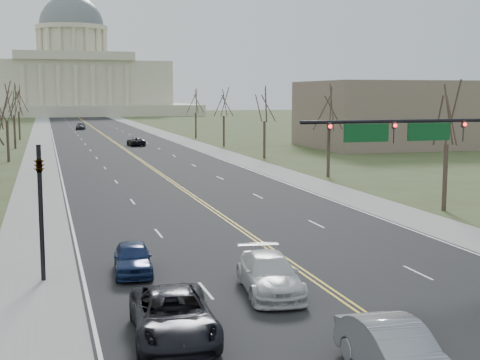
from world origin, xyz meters
TOP-DOWN VIEW (x-y plane):
  - road at (0.00, 110.00)m, footprint 20.00×380.00m
  - cross_road at (0.00, 6.00)m, footprint 120.00×14.00m
  - sidewalk_left at (-12.00, 110.00)m, footprint 4.00×380.00m
  - sidewalk_right at (12.00, 110.00)m, footprint 4.00×380.00m
  - center_line at (0.00, 110.00)m, footprint 0.42×380.00m
  - edge_line_left at (-9.80, 110.00)m, footprint 0.15×380.00m
  - edge_line_right at (9.80, 110.00)m, footprint 0.15×380.00m
  - capitol at (0.00, 249.91)m, footprint 90.00×60.00m
  - signal_mast at (7.45, 13.50)m, footprint 12.12×0.44m
  - signal_left at (-11.50, 13.50)m, footprint 0.32×0.36m
  - tree_r_0 at (15.50, 24.00)m, footprint 3.74×3.74m
  - tree_r_1 at (15.50, 44.00)m, footprint 3.74×3.74m
  - tree_r_2 at (15.50, 64.00)m, footprint 3.74×3.74m
  - tree_l_2 at (-15.50, 68.00)m, footprint 3.96×3.96m
  - tree_r_3 at (15.50, 84.00)m, footprint 3.74×3.74m
  - tree_l_3 at (-15.50, 88.00)m, footprint 3.96×3.96m
  - tree_r_4 at (15.50, 104.00)m, footprint 3.74×3.74m
  - tree_l_4 at (-15.50, 108.00)m, footprint 3.96×3.96m
  - bldg_right_mass at (40.00, 76.00)m, footprint 25.00×20.00m
  - car_sb_inner_lead at (-1.82, -0.01)m, footprint 1.91×5.07m
  - car_sb_outer_lead at (-7.32, 4.96)m, footprint 3.05×5.94m
  - car_sb_inner_second at (-2.54, 8.97)m, footprint 2.84×5.64m
  - car_sb_outer_second at (-7.57, 13.58)m, footprint 2.05×4.33m
  - car_far_nb at (2.47, 88.72)m, footprint 2.61×4.99m
  - car_far_sb at (-3.37, 139.29)m, footprint 2.54×4.97m

SIDE VIEW (x-z plane):
  - road at x=0.00m, z-range 0.00..0.01m
  - cross_road at x=0.00m, z-range 0.00..0.01m
  - sidewalk_left at x=-12.00m, z-range 0.00..0.03m
  - sidewalk_right at x=12.00m, z-range 0.00..0.03m
  - center_line at x=0.00m, z-range 0.01..0.02m
  - edge_line_left at x=-9.80m, z-range 0.01..0.02m
  - edge_line_right at x=9.80m, z-range 0.01..0.02m
  - car_far_nb at x=2.47m, z-range 0.01..1.35m
  - car_sb_outer_second at x=-7.57m, z-range 0.01..1.44m
  - car_sb_inner_second at x=-2.54m, z-range 0.01..1.58m
  - car_sb_outer_lead at x=-7.32m, z-range 0.01..1.62m
  - car_far_sb at x=-3.37m, z-range 0.01..1.63m
  - car_sb_inner_lead at x=-1.82m, z-range 0.01..1.67m
  - signal_left at x=-11.50m, z-range 0.71..6.71m
  - bldg_right_mass at x=40.00m, z-range 0.00..10.00m
  - signal_mast at x=7.45m, z-range 2.16..9.36m
  - tree_r_0 at x=15.50m, z-range 2.30..10.80m
  - tree_r_1 at x=15.50m, z-range 2.30..10.80m
  - tree_r_2 at x=15.50m, z-range 2.30..10.80m
  - tree_r_3 at x=15.50m, z-range 2.30..10.80m
  - tree_r_4 at x=15.50m, z-range 2.30..10.80m
  - tree_l_2 at x=-15.50m, z-range 2.44..11.44m
  - tree_l_3 at x=-15.50m, z-range 2.44..11.44m
  - tree_l_4 at x=-15.50m, z-range 2.44..11.44m
  - capitol at x=0.00m, z-range -10.80..39.20m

